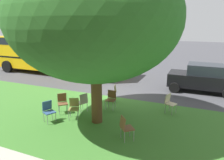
# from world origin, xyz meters

# --- Properties ---
(ground) EXTENTS (80.00, 80.00, 0.00)m
(ground) POSITION_xyz_m (0.00, 0.00, 0.00)
(ground) COLOR #424247
(grass_verge) EXTENTS (48.00, 6.00, 0.01)m
(grass_verge) POSITION_xyz_m (0.00, 3.20, 0.00)
(grass_verge) COLOR #3D752D
(grass_verge) RESTS_ON ground
(street_tree) EXTENTS (6.32, 6.32, 6.45)m
(street_tree) POSITION_xyz_m (-0.80, 3.29, 4.10)
(street_tree) COLOR brown
(street_tree) RESTS_ON ground
(chair_0) EXTENTS (0.44, 0.44, 0.88)m
(chair_0) POSITION_xyz_m (-0.78, 1.75, 0.52)
(chair_0) COLOR brown
(chair_0) RESTS_ON ground
(chair_1) EXTENTS (0.55, 0.54, 0.88)m
(chair_1) POSITION_xyz_m (0.25, 2.65, 0.52)
(chair_1) COLOR #ADA393
(chair_1) RESTS_ON ground
(chair_2) EXTENTS (0.59, 0.59, 0.88)m
(chair_2) POSITION_xyz_m (1.07, 3.04, 0.52)
(chair_2) COLOR brown
(chair_2) RESTS_ON ground
(chair_3) EXTENTS (0.59, 0.59, 0.88)m
(chair_3) POSITION_xyz_m (-2.36, 4.19, 0.52)
(chair_3) COLOR brown
(chair_3) RESTS_ON ground
(chair_4) EXTENTS (0.52, 0.51, 0.88)m
(chair_4) POSITION_xyz_m (-0.53, 0.89, 0.52)
(chair_4) COLOR olive
(chair_4) RESTS_ON ground
(chair_5) EXTENTS (0.56, 0.55, 0.88)m
(chair_5) POSITION_xyz_m (1.02, 4.06, 0.52)
(chair_5) COLOR #335184
(chair_5) RESTS_ON ground
(chair_6) EXTENTS (0.55, 0.54, 0.88)m
(chair_6) POSITION_xyz_m (-3.41, 1.22, 0.52)
(chair_6) COLOR beige
(chair_6) RESTS_ON ground
(chair_7) EXTENTS (0.54, 0.55, 0.88)m
(chair_7) POSITION_xyz_m (0.25, 3.37, 0.52)
(chair_7) COLOR olive
(chair_7) RESTS_ON ground
(parked_car) EXTENTS (3.70, 1.92, 1.65)m
(parked_car) POSITION_xyz_m (-4.67, -2.72, 0.84)
(parked_car) COLOR black
(parked_car) RESTS_ON ground
(school_bus) EXTENTS (10.40, 2.80, 2.88)m
(school_bus) POSITION_xyz_m (6.12, -3.25, 1.76)
(school_bus) COLOR yellow
(school_bus) RESTS_ON ground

